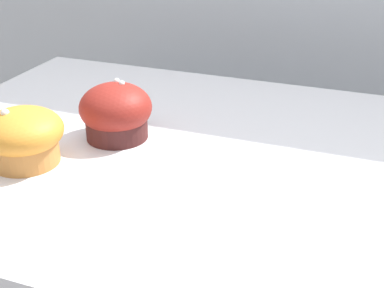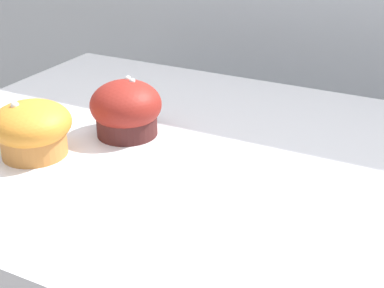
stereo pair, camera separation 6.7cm
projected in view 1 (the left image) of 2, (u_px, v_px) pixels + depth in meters
wall_back at (308, 67)px, 1.26m from camera, size 3.20×0.10×1.80m
muffin_front_center at (117, 112)px, 0.78m from camera, size 0.11×0.11×0.09m
muffin_back_left at (23, 136)px, 0.70m from camera, size 0.11×0.11×0.08m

